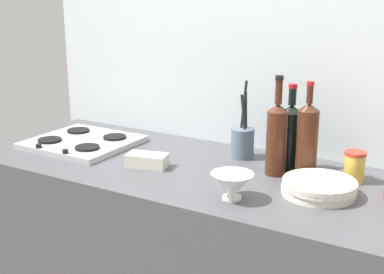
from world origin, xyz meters
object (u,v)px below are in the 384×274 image
(butter_dish, at_px, (147,160))
(wine_bottle_mid_right, at_px, (290,136))
(plate_stack, at_px, (319,187))
(mixing_bowl, at_px, (232,185))
(utensil_crock, at_px, (243,141))
(wine_bottle_mid_left, at_px, (307,140))
(stovetop_hob, at_px, (83,142))
(condiment_jar_front, at_px, (354,167))
(wine_bottle_leftmost, at_px, (277,137))

(butter_dish, bearing_deg, wine_bottle_mid_right, 28.34)
(plate_stack, relative_size, mixing_bowl, 1.78)
(wine_bottle_mid_right, xyz_separation_m, butter_dish, (-0.47, -0.26, -0.11))
(plate_stack, relative_size, utensil_crock, 0.80)
(plate_stack, xyz_separation_m, wine_bottle_mid_left, (-0.09, 0.14, 0.12))
(wine_bottle_mid_left, bearing_deg, plate_stack, -55.72)
(wine_bottle_mid_left, distance_m, butter_dish, 0.60)
(wine_bottle_mid_left, height_order, wine_bottle_mid_right, wine_bottle_mid_left)
(stovetop_hob, bearing_deg, wine_bottle_mid_left, 6.26)
(stovetop_hob, height_order, butter_dish, butter_dish)
(utensil_crock, xyz_separation_m, condiment_jar_front, (0.46, -0.05, -0.01))
(wine_bottle_mid_right, xyz_separation_m, condiment_jar_front, (0.25, -0.02, -0.07))
(wine_bottle_mid_left, relative_size, butter_dish, 2.28)
(wine_bottle_leftmost, bearing_deg, plate_stack, -29.83)
(wine_bottle_mid_left, bearing_deg, utensil_crock, 162.52)
(butter_dish, relative_size, utensil_crock, 0.49)
(mixing_bowl, height_order, butter_dish, mixing_bowl)
(condiment_jar_front, bearing_deg, plate_stack, -110.68)
(stovetop_hob, distance_m, wine_bottle_mid_right, 0.91)
(stovetop_hob, distance_m, utensil_crock, 0.70)
(wine_bottle_mid_left, relative_size, utensil_crock, 1.12)
(wine_bottle_leftmost, height_order, wine_bottle_mid_left, wine_bottle_leftmost)
(mixing_bowl, xyz_separation_m, utensil_crock, (-0.16, 0.41, 0.02))
(condiment_jar_front, bearing_deg, mixing_bowl, -129.63)
(stovetop_hob, relative_size, mixing_bowl, 3.01)
(plate_stack, relative_size, butter_dish, 1.62)
(condiment_jar_front, bearing_deg, butter_dish, -161.66)
(wine_bottle_leftmost, distance_m, utensil_crock, 0.23)
(stovetop_hob, bearing_deg, utensil_crock, 16.49)
(wine_bottle_mid_right, height_order, mixing_bowl, wine_bottle_mid_right)
(wine_bottle_mid_right, distance_m, utensil_crock, 0.22)
(wine_bottle_mid_right, bearing_deg, plate_stack, -47.91)
(plate_stack, bearing_deg, wine_bottle_mid_left, 124.28)
(utensil_crock, bearing_deg, mixing_bowl, -68.91)
(mixing_bowl, bearing_deg, condiment_jar_front, 50.37)
(mixing_bowl, bearing_deg, stovetop_hob, 165.61)
(stovetop_hob, relative_size, wine_bottle_mid_left, 1.21)
(plate_stack, relative_size, wine_bottle_mid_right, 0.77)
(wine_bottle_mid_left, xyz_separation_m, condiment_jar_front, (0.16, 0.04, -0.09))
(condiment_jar_front, bearing_deg, wine_bottle_mid_left, -165.63)
(butter_dish, bearing_deg, wine_bottle_mid_left, 19.47)
(utensil_crock, bearing_deg, stovetop_hob, -163.51)
(plate_stack, height_order, condiment_jar_front, condiment_jar_front)
(plate_stack, bearing_deg, wine_bottle_leftmost, 150.17)
(wine_bottle_leftmost, xyz_separation_m, utensil_crock, (-0.19, 0.12, -0.07))
(wine_bottle_leftmost, relative_size, wine_bottle_mid_right, 1.13)
(plate_stack, bearing_deg, condiment_jar_front, 69.32)
(wine_bottle_leftmost, height_order, mixing_bowl, wine_bottle_leftmost)
(plate_stack, distance_m, utensil_crock, 0.46)
(wine_bottle_mid_right, relative_size, utensil_crock, 1.04)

